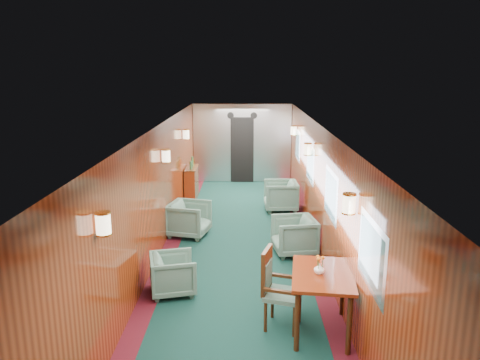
{
  "coord_description": "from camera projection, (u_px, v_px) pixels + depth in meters",
  "views": [
    {
      "loc": [
        0.14,
        -8.24,
        3.42
      ],
      "look_at": [
        0.0,
        1.26,
        1.15
      ],
      "focal_mm": 35.0,
      "sensor_mm": 36.0,
      "label": 1
    }
  ],
  "objects": [
    {
      "name": "armchair_left_near",
      "position": [
        173.0,
        274.0,
        7.25
      ],
      "size": [
        0.83,
        0.81,
        0.63
      ],
      "primitive_type": "imported",
      "rotation": [
        0.0,
        0.0,
        1.81
      ],
      "color": "#1E463E",
      "rests_on": "ground"
    },
    {
      "name": "room",
      "position": [
        239.0,
        170.0,
        8.43
      ],
      "size": [
        12.0,
        12.1,
        2.4
      ],
      "color": "#0E322A",
      "rests_on": "ground"
    },
    {
      "name": "armchair_left_far",
      "position": [
        189.0,
        219.0,
        9.75
      ],
      "size": [
        0.95,
        0.94,
        0.72
      ],
      "primitive_type": "imported",
      "rotation": [
        0.0,
        0.0,
        1.33
      ],
      "color": "#1E463E",
      "rests_on": "ground"
    },
    {
      "name": "wall_sconces",
      "position": [
        239.0,
        156.0,
        8.95
      ],
      "size": [
        2.97,
        7.97,
        0.25
      ],
      "color": "#FFF1C6",
      "rests_on": "ground"
    },
    {
      "name": "armchair_right_near",
      "position": [
        294.0,
        235.0,
        8.81
      ],
      "size": [
        0.89,
        0.87,
        0.71
      ],
      "primitive_type": "imported",
      "rotation": [
        0.0,
        0.0,
        -1.41
      ],
      "color": "#1E463E",
      "rests_on": "ground"
    },
    {
      "name": "side_chair",
      "position": [
        276.0,
        285.0,
        6.26
      ],
      "size": [
        0.6,
        0.62,
        1.1
      ],
      "rotation": [
        0.0,
        0.0,
        -0.29
      ],
      "color": "#1E463E",
      "rests_on": "ground"
    },
    {
      "name": "dining_table",
      "position": [
        323.0,
        283.0,
        6.08
      ],
      "size": [
        0.91,
        1.2,
        0.84
      ],
      "rotation": [
        0.0,
        0.0,
        -0.12
      ],
      "color": "maroon",
      "rests_on": "ground"
    },
    {
      "name": "credenza",
      "position": [
        192.0,
        183.0,
        12.54
      ],
      "size": [
        0.3,
        0.96,
        1.14
      ],
      "color": "maroon",
      "rests_on": "ground"
    },
    {
      "name": "armchair_right_far",
      "position": [
        281.0,
        196.0,
        11.51
      ],
      "size": [
        0.84,
        0.81,
        0.74
      ],
      "primitive_type": "imported",
      "rotation": [
        0.0,
        0.0,
        -1.54
      ],
      "color": "#1E463E",
      "rests_on": "ground"
    },
    {
      "name": "bulkhead",
      "position": [
        242.0,
        144.0,
        14.29
      ],
      "size": [
        2.98,
        0.17,
        2.39
      ],
      "color": "silver",
      "rests_on": "ground"
    },
    {
      "name": "windows_right",
      "position": [
        319.0,
        177.0,
        8.7
      ],
      "size": [
        0.02,
        8.6,
        0.8
      ],
      "color": "silver",
      "rests_on": "ground"
    },
    {
      "name": "flower_vase",
      "position": [
        319.0,
        269.0,
        6.01
      ],
      "size": [
        0.16,
        0.16,
        0.14
      ],
      "primitive_type": "imported",
      "rotation": [
        0.0,
        0.0,
        -0.23
      ],
      "color": "white",
      "rests_on": "dining_table"
    }
  ]
}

